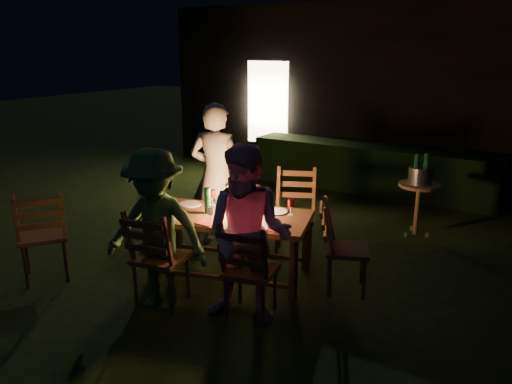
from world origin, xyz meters
The scene contains 29 objects.
garden_envelope centered at (-0.01, 6.15, 1.58)m, with size 40.00×40.00×3.20m.
dining_table centered at (-0.67, -0.29, 0.63)m, with size 1.84×1.25×0.70m.
chair_near_left centered at (-0.90, -1.15, 0.31)m, with size 0.54×0.57×1.03m.
chair_near_right centered at (-0.04, -0.91, 0.30)m, with size 0.52×0.55×0.99m.
chair_far_left centered at (-1.32, 0.33, 0.29)m, with size 0.56×0.58×0.97m.
chair_far_right centered at (-0.35, 0.60, 0.32)m, with size 0.64×0.66×1.06m.
chair_end centered at (0.51, 0.04, 0.30)m, with size 0.60×0.58×0.98m.
chair_spare centered at (-2.33, -1.39, 0.32)m, with size 0.70×0.69×1.07m.
person_house_side centered at (-1.33, 0.38, 0.90)m, with size 0.65×0.43×1.79m, color beige.
person_opp_right centered at (-0.02, -0.96, 0.82)m, with size 0.80×0.62×1.64m, color #E29CC1.
person_opp_left centered at (-0.89, -1.20, 0.78)m, with size 1.00×0.58×1.55m, color #336130.
lantern centered at (-0.64, -0.23, 0.86)m, with size 0.16×0.16×0.35m.
plate_far_left centered at (-1.26, -0.22, 0.71)m, with size 0.25×0.25×0.01m, color white.
plate_near_left centered at (-1.15, -0.65, 0.71)m, with size 0.25×0.25×0.01m, color white.
plate_far_right centered at (-0.30, 0.04, 0.71)m, with size 0.25×0.25×0.01m, color white.
plate_near_right centered at (-0.18, -0.38, 0.71)m, with size 0.25×0.25×0.01m, color white.
wineglass_a centered at (-1.04, -0.10, 0.79)m, with size 0.06×0.06×0.18m, color #59070F, non-canonical shape.
wineglass_b centered at (-1.34, -0.60, 0.79)m, with size 0.06×0.06×0.18m, color #59070F, non-canonical shape.
wineglass_c centered at (-0.31, -0.48, 0.79)m, with size 0.06×0.06×0.18m, color #59070F, non-canonical shape.
wineglass_d centered at (-0.13, 0.05, 0.79)m, with size 0.06×0.06×0.18m, color #59070F, non-canonical shape.
wineglass_e centered at (-0.69, -0.60, 0.79)m, with size 0.06×0.06×0.18m, color silver, non-canonical shape.
bottle_table centered at (-0.92, -0.35, 0.84)m, with size 0.07×0.07×0.28m, color #0F471E.
napkin_left centered at (-0.73, -0.64, 0.71)m, with size 0.18×0.14×0.01m, color red.
napkin_right centered at (-0.06, -0.43, 0.71)m, with size 0.18×0.14×0.01m, color red.
phone centered at (-1.19, -0.74, 0.70)m, with size 0.14×0.07×0.01m, color black.
side_table centered at (0.74, 2.01, 0.63)m, with size 0.53×0.53×0.71m.
ice_bucket centered at (0.74, 2.01, 0.82)m, with size 0.30×0.30×0.22m, color #A5A8AD.
bottle_bucket_a centered at (0.69, 1.97, 0.87)m, with size 0.07×0.07×0.32m, color #0F471E.
bottle_bucket_b centered at (0.79, 2.05, 0.87)m, with size 0.07×0.07×0.32m, color #0F471E.
Camera 1 is at (2.17, -4.43, 2.43)m, focal length 35.00 mm.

